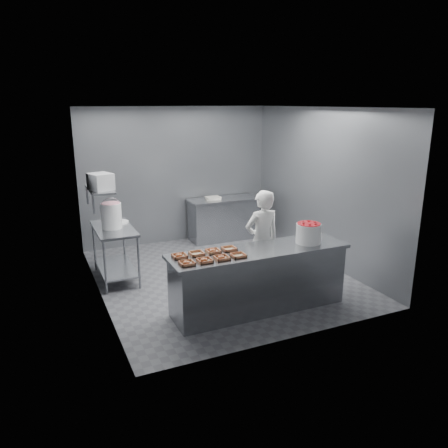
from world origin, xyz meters
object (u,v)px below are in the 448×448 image
at_px(strawberry_tub, 309,232).
at_px(glaze_bucket, 111,215).
at_px(tray_5, 197,253).
at_px(back_counter, 223,219).
at_px(tray_3, 238,255).
at_px(tray_7, 229,249).
at_px(service_counter, 259,279).
at_px(prep_table, 115,245).
at_px(tray_4, 179,256).
at_px(worker, 262,241).
at_px(appliance, 101,182).
at_px(tray_1, 204,260).
at_px(tray_2, 222,258).
at_px(tray_6, 213,251).
at_px(tray_0, 187,263).

bearing_deg(strawberry_tub, glaze_bucket, 141.44).
bearing_deg(glaze_bucket, tray_5, -65.94).
height_order(back_counter, tray_3, tray_3).
bearing_deg(glaze_bucket, tray_7, -54.39).
distance_m(service_counter, prep_table, 2.56).
xyz_separation_m(tray_4, tray_5, (0.24, 0.00, -0.00)).
distance_m(worker, appliance, 2.65).
height_order(tray_1, tray_4, same).
relative_size(service_counter, tray_2, 13.88).
relative_size(prep_table, tray_6, 6.40).
xyz_separation_m(tray_3, glaze_bucket, (-1.27, 2.07, 0.20)).
height_order(tray_3, glaze_bucket, glaze_bucket).
height_order(tray_5, tray_7, same).
bearing_deg(worker, prep_table, -36.00).
height_order(tray_3, tray_5, same).
xyz_separation_m(prep_table, glaze_bucket, (-0.02, -0.02, 0.52)).
relative_size(prep_table, tray_5, 6.40).
xyz_separation_m(worker, glaze_bucket, (-2.05, 1.33, 0.32)).
relative_size(back_counter, tray_1, 8.01).
relative_size(strawberry_tub, glaze_bucket, 0.71).
relative_size(tray_5, strawberry_tub, 0.52).
bearing_deg(tray_1, glaze_bucket, 110.92).
xyz_separation_m(back_counter, glaze_bucket, (-2.57, -1.32, 0.66)).
distance_m(tray_3, strawberry_tub, 1.20).
height_order(tray_1, tray_3, tray_1).
distance_m(back_counter, strawberry_tub, 3.34).
distance_m(back_counter, tray_4, 3.73).
bearing_deg(tray_6, tray_4, 180.00).
height_order(prep_table, appliance, appliance).
distance_m(back_counter, tray_1, 3.86).
height_order(tray_0, tray_3, tray_0).
bearing_deg(tray_7, tray_4, -180.00).
relative_size(tray_0, tray_7, 1.00).
bearing_deg(strawberry_tub, tray_6, 172.84).
bearing_deg(tray_3, tray_2, -180.00).
distance_m(back_counter, appliance, 3.32).
bearing_deg(tray_2, glaze_bucket, 116.48).
bearing_deg(prep_table, worker, -33.72).
height_order(tray_3, tray_4, tray_4).
relative_size(prep_table, tray_3, 6.40).
height_order(tray_4, tray_5, tray_4).
distance_m(tray_2, tray_5, 0.38).
distance_m(tray_1, tray_3, 0.48).
distance_m(tray_1, worker, 1.47).
bearing_deg(tray_5, tray_0, -129.84).
height_order(tray_3, tray_7, same).
distance_m(tray_6, appliance, 2.17).
bearing_deg(tray_5, tray_2, -50.87).
relative_size(tray_2, tray_3, 1.00).
xyz_separation_m(tray_0, tray_5, (0.24, 0.29, -0.00)).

